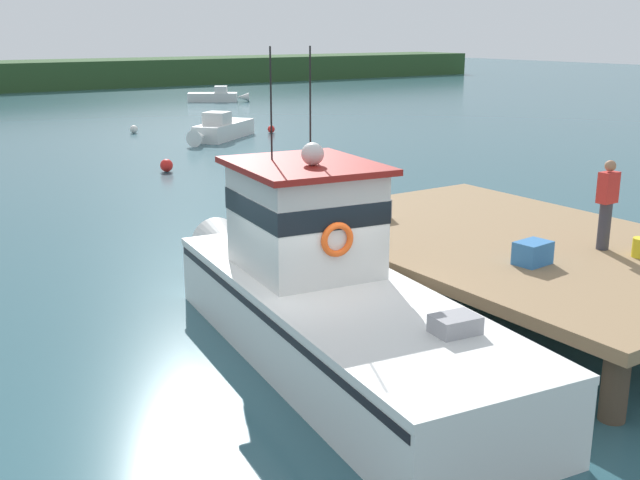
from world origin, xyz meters
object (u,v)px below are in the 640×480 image
(crate_single_by_cleat, at_px, (375,209))
(crate_stack_near_edge, at_px, (533,253))
(mooring_buoy_outer, at_px, (167,165))
(deckhand_by_the_boat, at_px, (607,203))
(main_fishing_boat, at_px, (322,292))
(moored_boat_far_right, at_px, (217,96))
(mooring_buoy_spare_mooring, at_px, (134,129))
(mooring_buoy_inshore, at_px, (271,129))
(moored_boat_outer_mooring, at_px, (221,130))

(crate_single_by_cleat, bearing_deg, crate_stack_near_edge, -87.22)
(crate_stack_near_edge, height_order, mooring_buoy_outer, crate_stack_near_edge)
(crate_single_by_cleat, bearing_deg, mooring_buoy_outer, 85.30)
(deckhand_by_the_boat, bearing_deg, main_fishing_boat, 165.70)
(moored_boat_far_right, distance_m, mooring_buoy_outer, 28.70)
(moored_boat_far_right, bearing_deg, mooring_buoy_outer, -120.24)
(mooring_buoy_spare_mooring, bearing_deg, main_fishing_boat, -104.82)
(mooring_buoy_spare_mooring, distance_m, mooring_buoy_inshore, 6.95)
(main_fishing_boat, distance_m, mooring_buoy_inshore, 27.56)
(crate_single_by_cleat, relative_size, mooring_buoy_inshore, 1.63)
(deckhand_by_the_boat, distance_m, mooring_buoy_inshore, 26.78)
(moored_boat_far_right, distance_m, mooring_buoy_spare_mooring, 17.78)
(crate_stack_near_edge, bearing_deg, crate_single_by_cleat, 92.78)
(main_fishing_boat, xyz_separation_m, crate_single_by_cleat, (3.26, 2.85, 0.39))
(crate_stack_near_edge, height_order, crate_single_by_cleat, crate_single_by_cleat)
(crate_stack_near_edge, relative_size, crate_single_by_cleat, 1.00)
(moored_boat_far_right, bearing_deg, mooring_buoy_inshore, -107.95)
(crate_single_by_cleat, distance_m, mooring_buoy_inshore, 23.56)
(main_fishing_boat, xyz_separation_m, mooring_buoy_inshore, (13.23, 24.16, -0.82))
(moored_boat_outer_mooring, relative_size, moored_boat_far_right, 1.13)
(main_fishing_boat, bearing_deg, crate_single_by_cleat, 41.12)
(moored_boat_outer_mooring, distance_m, mooring_buoy_spare_mooring, 5.22)
(crate_single_by_cleat, relative_size, mooring_buoy_spare_mooring, 1.52)
(crate_stack_near_edge, xyz_separation_m, mooring_buoy_outer, (0.94, 17.99, -1.16))
(main_fishing_boat, bearing_deg, mooring_buoy_outer, 75.25)
(moored_boat_outer_mooring, distance_m, mooring_buoy_inshore, 3.29)
(deckhand_by_the_boat, xyz_separation_m, mooring_buoy_spare_mooring, (2.15, 29.27, -1.86))
(moored_boat_outer_mooring, bearing_deg, main_fishing_boat, -113.16)
(deckhand_by_the_boat, relative_size, mooring_buoy_outer, 3.47)
(mooring_buoy_outer, bearing_deg, mooring_buoy_spare_mooring, 75.08)
(crate_single_by_cleat, relative_size, deckhand_by_the_boat, 0.37)
(main_fishing_boat, relative_size, moored_boat_far_right, 2.36)
(moored_boat_far_right, bearing_deg, crate_stack_near_edge, -109.79)
(main_fishing_boat, relative_size, moored_boat_outer_mooring, 2.08)
(mooring_buoy_outer, bearing_deg, moored_boat_far_right, 59.76)
(crate_single_by_cleat, relative_size, moored_boat_outer_mooring, 0.13)
(main_fishing_boat, height_order, mooring_buoy_spare_mooring, main_fishing_boat)
(mooring_buoy_spare_mooring, bearing_deg, moored_boat_outer_mooring, -59.57)
(moored_boat_outer_mooring, bearing_deg, mooring_buoy_outer, -129.96)
(crate_single_by_cleat, xyz_separation_m, moored_boat_far_right, (15.59, 38.68, -1.02))
(main_fishing_boat, xyz_separation_m, moored_boat_far_right, (18.86, 41.53, -0.62))
(moored_boat_far_right, xyz_separation_m, mooring_buoy_outer, (-14.45, -24.79, -0.15))
(moored_boat_outer_mooring, distance_m, moored_boat_far_right, 20.12)
(deckhand_by_the_boat, bearing_deg, moored_boat_far_right, 72.38)
(main_fishing_boat, distance_m, mooring_buoy_spare_mooring, 28.91)
(moored_boat_outer_mooring, bearing_deg, moored_boat_far_right, 63.98)
(crate_single_by_cleat, bearing_deg, moored_boat_far_right, 68.04)
(moored_boat_far_right, relative_size, mooring_buoy_inshore, 11.42)
(crate_stack_near_edge, xyz_separation_m, deckhand_by_the_boat, (1.78, -0.08, 0.66))
(mooring_buoy_spare_mooring, distance_m, mooring_buoy_outer, 11.59)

